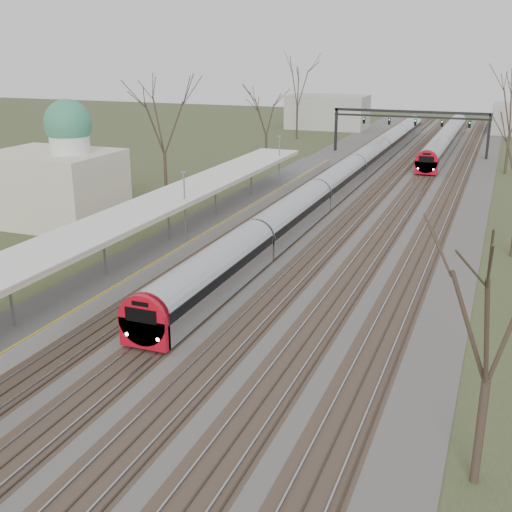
{
  "coord_description": "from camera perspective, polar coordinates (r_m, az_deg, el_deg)",
  "views": [
    {
      "loc": [
        12.73,
        -4.85,
        14.16
      ],
      "look_at": [
        -0.77,
        29.9,
        2.0
      ],
      "focal_mm": 45.0,
      "sensor_mm": 36.0,
      "label": 1
    }
  ],
  "objects": [
    {
      "name": "platform",
      "position": [
        49.54,
        -5.76,
        1.97
      ],
      "size": [
        3.5,
        69.0,
        1.0
      ],
      "primitive_type": "cube",
      "color": "#9E9B93",
      "rests_on": "ground"
    },
    {
      "name": "train_far",
      "position": [
        98.25,
        16.5,
        9.92
      ],
      "size": [
        2.62,
        45.21,
        3.05
      ],
      "color": "#B7BBC3",
      "rests_on": "ground"
    },
    {
      "name": "tree_east_near",
      "position": [
        21.26,
        20.54,
        -4.11
      ],
      "size": [
        4.5,
        4.5,
        9.27
      ],
      "color": "#2D231C",
      "rests_on": "ground"
    },
    {
      "name": "dome_building",
      "position": [
        55.96,
        -17.36,
        6.49
      ],
      "size": [
        10.0,
        8.0,
        10.3
      ],
      "color": "beige",
      "rests_on": "ground"
    },
    {
      "name": "track_bed",
      "position": [
        62.74,
        9.25,
        4.84
      ],
      "size": [
        24.0,
        160.0,
        0.22
      ],
      "color": "#474442",
      "rests_on": "ground"
    },
    {
      "name": "train_near",
      "position": [
        71.81,
        8.73,
        7.68
      ],
      "size": [
        2.62,
        90.21,
        3.05
      ],
      "color": "#B7BBC3",
      "rests_on": "ground"
    },
    {
      "name": "canopy",
      "position": [
        44.84,
        -8.49,
        4.67
      ],
      "size": [
        4.1,
        50.0,
        3.11
      ],
      "color": "slate",
      "rests_on": "platform"
    },
    {
      "name": "tree_west_far",
      "position": [
        60.95,
        -8.27,
        12.1
      ],
      "size": [
        5.5,
        5.5,
        11.33
      ],
      "color": "#2D231C",
      "rests_on": "ground"
    },
    {
      "name": "signal_gantry",
      "position": [
        91.16,
        13.57,
        11.75
      ],
      "size": [
        21.0,
        0.59,
        6.08
      ],
      "color": "black",
      "rests_on": "ground"
    }
  ]
}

